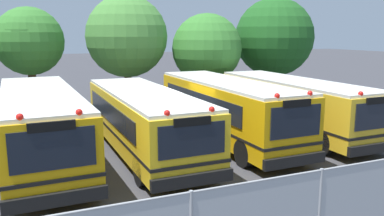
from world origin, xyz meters
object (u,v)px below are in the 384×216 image
school_bus_0 (40,123)px  school_bus_3 (293,104)px  tree_2 (124,37)px  school_bus_1 (144,119)px  traffic_cone (319,203)px  tree_3 (207,49)px  tree_4 (275,38)px  school_bus_2 (227,108)px  tree_1 (29,40)px

school_bus_0 → school_bus_3: school_bus_0 is taller
school_bus_0 → tree_2: (5.20, 8.45, 3.00)m
school_bus_1 → traffic_cone: school_bus_1 is taller
tree_2 → tree_3: bearing=-14.5°
school_bus_1 → tree_4: tree_4 is taller
school_bus_2 → tree_3: size_ratio=1.62×
school_bus_0 → tree_4: tree_4 is taller
school_bus_1 → school_bus_3: school_bus_3 is taller
school_bus_3 → school_bus_2: bearing=2.0°
school_bus_1 → tree_1: (-3.82, 9.40, 2.91)m
school_bus_0 → tree_1: 9.54m
tree_4 → tree_1: bearing=173.8°
school_bus_0 → school_bus_1: school_bus_0 is taller
tree_3 → school_bus_2: bearing=-108.8°
traffic_cone → school_bus_3: bearing=57.4°
tree_2 → tree_3: 5.02m
school_bus_0 → tree_3: bearing=-145.7°
school_bus_3 → tree_4: 8.97m
school_bus_2 → tree_4: tree_4 is taller
tree_4 → traffic_cone: 17.52m
tree_4 → tree_3: bearing=-177.2°
tree_3 → traffic_cone: size_ratio=11.41×
school_bus_1 → tree_4: (11.37, 7.75, 2.96)m
school_bus_1 → tree_4: bearing=-146.2°
school_bus_3 → tree_2: (-5.92, 8.45, 3.06)m
tree_1 → traffic_cone: 18.05m
school_bus_1 → tree_3: 10.03m
school_bus_0 → tree_4: bearing=-155.2°
tree_1 → tree_3: (10.06, -1.90, -0.56)m
school_bus_0 → school_bus_2: (7.51, -0.14, 0.01)m
tree_1 → traffic_cone: size_ratio=11.89×
school_bus_2 → tree_2: 9.38m
tree_3 → tree_4: 5.17m
school_bus_3 → tree_2: size_ratio=1.41×
school_bus_1 → school_bus_2: bearing=-178.1°
school_bus_2 → tree_1: size_ratio=1.55×
tree_3 → tree_4: size_ratio=0.84×
tree_1 → tree_4: bearing=-6.2°
tree_2 → tree_4: tree_4 is taller
tree_3 → traffic_cone: bearing=-103.7°
school_bus_0 → traffic_cone: school_bus_0 is taller
school_bus_1 → tree_2: (1.43, 8.75, 3.09)m
tree_1 → traffic_cone: bearing=-68.2°
tree_2 → tree_3: tree_2 is taller
school_bus_3 → tree_4: size_ratio=1.39×
tree_1 → tree_2: size_ratio=0.89×
school_bus_1 → tree_1: size_ratio=1.59×
school_bus_0 → tree_3: (10.01, 7.21, 2.26)m
school_bus_1 → traffic_cone: bearing=110.9°
tree_2 → school_bus_3: bearing=-55.0°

